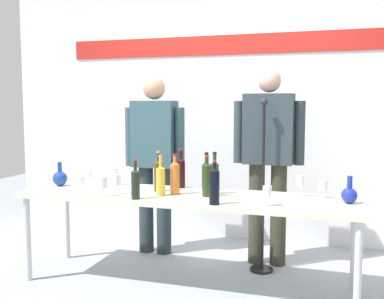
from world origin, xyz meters
The scene contains 25 objects.
ground_plane centered at (0.00, 0.00, 0.00)m, with size 10.00×10.00×0.00m, color #989FA9.
back_wall centered at (0.00, 1.42, 1.50)m, with size 5.05×0.11×3.00m.
display_table centered at (0.00, 0.00, 0.67)m, with size 2.63×0.67×0.73m.
decanter_blue_left centered at (-1.16, 0.04, 0.79)m, with size 0.13×0.13×0.21m.
decanter_blue_right centered at (1.20, 0.04, 0.79)m, with size 0.11×0.11×0.20m.
presenter_left centered at (-0.54, 0.68, 0.96)m, with size 0.60×0.22×1.68m.
presenter_right centered at (0.54, 0.68, 1.00)m, with size 0.62×0.22×1.73m.
wine_bottle_0 centered at (-0.26, 0.07, 0.86)m, with size 0.07×0.07×0.33m.
wine_bottle_1 centered at (-0.09, -0.01, 0.86)m, with size 0.07×0.07×0.32m.
wine_bottle_2 centered at (0.17, -0.02, 0.87)m, with size 0.07×0.07×0.32m.
wine_bottle_3 centered at (0.09, 0.24, 0.85)m, with size 0.07×0.07×0.31m.
wine_bottle_4 centered at (-0.13, 0.27, 0.86)m, with size 0.07×0.07×0.33m.
wine_bottle_5 centered at (-0.31, -0.27, 0.85)m, with size 0.06×0.06×0.30m.
wine_bottle_6 centered at (0.20, 0.10, 0.87)m, with size 0.06×0.06×0.33m.
wine_bottle_7 centered at (-0.18, -0.10, 0.85)m, with size 0.07×0.07×0.32m.
wine_bottle_8 centered at (0.30, -0.27, 0.86)m, with size 0.07×0.07×0.31m.
wine_glass_left_0 centered at (-0.73, 0.21, 0.83)m, with size 0.07×0.07×0.15m.
wine_glass_left_1 centered at (-0.53, -0.13, 0.83)m, with size 0.07×0.07×0.15m.
wine_glass_left_2 centered at (-0.94, 0.13, 0.82)m, with size 0.07×0.07×0.13m.
wine_glass_left_3 centered at (-0.80, -0.20, 0.82)m, with size 0.06×0.06×0.14m.
wine_glass_left_4 centered at (-0.58, -0.26, 0.83)m, with size 0.07×0.07×0.15m.
wine_glass_right_0 centered at (0.85, 0.19, 0.84)m, with size 0.06×0.06×0.16m.
wine_glass_right_1 centered at (0.66, -0.22, 0.83)m, with size 0.06×0.06×0.14m.
wine_glass_right_2 centered at (1.02, 0.18, 0.82)m, with size 0.07×0.07×0.13m.
microphone_stand centered at (0.52, 0.49, 0.49)m, with size 0.20×0.20×1.48m.
Camera 1 is at (1.07, -3.32, 1.42)m, focal length 42.59 mm.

